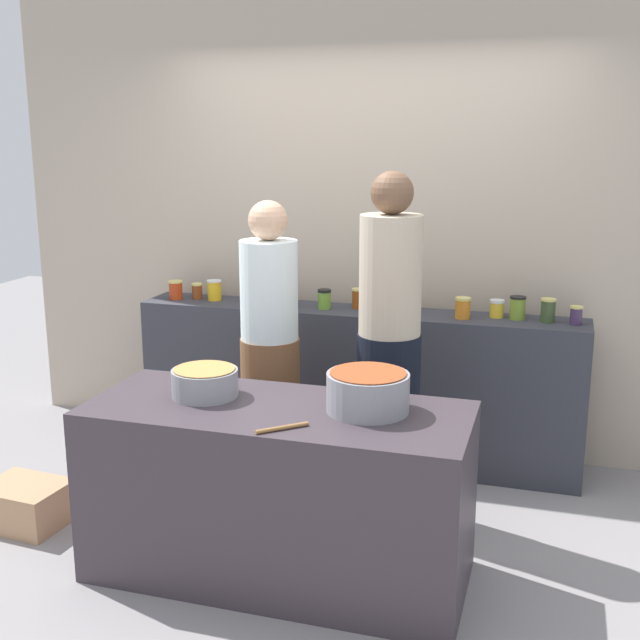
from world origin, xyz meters
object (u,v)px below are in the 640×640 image
object	(u,v)px
preserve_jar_3	(253,292)
preserve_jar_14	(576,315)
preserve_jar_2	(214,290)
wooden_spoon	(282,428)
preserve_jar_9	(403,306)
cook_with_tongs	(270,362)
preserve_jar_11	(497,308)
preserve_jar_5	(292,298)
preserve_jar_10	(463,308)
preserve_jar_7	(358,298)
cooking_pot_left	(205,382)
bread_crate	(26,504)
preserve_jar_13	(548,310)
preserve_jar_1	(197,291)
cooking_pot_center	(368,392)
cook_in_cap	(389,363)
preserve_jar_8	(380,300)
preserve_jar_12	(518,308)
preserve_jar_6	(324,299)
preserve_jar_0	(176,290)
preserve_jar_4	(272,295)

from	to	relation	value
preserve_jar_3	preserve_jar_14	bearing A→B (deg)	-1.18
preserve_jar_2	wooden_spoon	world-z (taller)	preserve_jar_2
preserve_jar_9	cook_with_tongs	distance (m)	0.87
preserve_jar_11	preserve_jar_14	bearing A→B (deg)	-7.29
preserve_jar_5	preserve_jar_10	bearing A→B (deg)	0.86
preserve_jar_9	preserve_jar_7	bearing A→B (deg)	166.16
cooking_pot_left	bread_crate	size ratio (longest dim) A/B	0.73
preserve_jar_3	preserve_jar_7	world-z (taller)	preserve_jar_3
preserve_jar_13	preserve_jar_10	bearing A→B (deg)	-173.89
preserve_jar_14	bread_crate	bearing A→B (deg)	-153.31
preserve_jar_1	preserve_jar_3	bearing A→B (deg)	1.37
preserve_jar_1	cooking_pot_left	bearing A→B (deg)	-63.45
preserve_jar_13	cooking_pot_center	size ratio (longest dim) A/B	0.37
cook_in_cap	preserve_jar_9	bearing A→B (deg)	94.84
preserve_jar_11	cooking_pot_left	distance (m)	1.84
preserve_jar_2	preserve_jar_11	size ratio (longest dim) A/B	1.25
preserve_jar_8	preserve_jar_12	size ratio (longest dim) A/B	0.99
cooking_pot_center	preserve_jar_12	bearing A→B (deg)	68.41
cook_with_tongs	cook_in_cap	xyz separation A→B (m)	(0.69, -0.11, 0.08)
preserve_jar_6	cooking_pot_left	size ratio (longest dim) A/B	0.39
preserve_jar_10	preserve_jar_12	bearing A→B (deg)	14.09
preserve_jar_2	preserve_jar_8	bearing A→B (deg)	-0.09
cooking_pot_center	wooden_spoon	world-z (taller)	cooking_pot_center
preserve_jar_7	cook_in_cap	world-z (taller)	cook_in_cap
preserve_jar_6	preserve_jar_13	world-z (taller)	preserve_jar_13
preserve_jar_1	wooden_spoon	size ratio (longest dim) A/B	0.44
cook_with_tongs	cook_in_cap	distance (m)	0.70
preserve_jar_2	preserve_jar_5	world-z (taller)	preserve_jar_2
preserve_jar_0	preserve_jar_11	xyz separation A→B (m)	(2.00, 0.07, -0.01)
preserve_jar_2	preserve_jar_3	distance (m)	0.26
preserve_jar_2	cooking_pot_left	bearing A→B (deg)	-67.60
preserve_jar_8	cooking_pot_center	distance (m)	1.38
preserve_jar_8	preserve_jar_7	bearing A→B (deg)	168.52
preserve_jar_7	preserve_jar_13	world-z (taller)	preserve_jar_13
preserve_jar_6	cook_in_cap	size ratio (longest dim) A/B	0.07
preserve_jar_0	preserve_jar_10	size ratio (longest dim) A/B	0.97
preserve_jar_6	bread_crate	bearing A→B (deg)	-132.49
preserve_jar_3	preserve_jar_13	distance (m)	1.78
preserve_jar_3	preserve_jar_4	distance (m)	0.13
preserve_jar_8	cook_with_tongs	bearing A→B (deg)	-129.69
preserve_jar_2	preserve_jar_4	bearing A→B (deg)	2.07
preserve_jar_1	preserve_jar_5	world-z (taller)	preserve_jar_5
preserve_jar_10	preserve_jar_13	distance (m)	0.47
preserve_jar_5	wooden_spoon	distance (m)	1.69
preserve_jar_12	preserve_jar_14	distance (m)	0.32
preserve_jar_5	cook_in_cap	bearing A→B (deg)	-40.44
preserve_jar_7	preserve_jar_11	size ratio (longest dim) A/B	1.20
preserve_jar_6	preserve_jar_12	size ratio (longest dim) A/B	0.90
preserve_jar_3	cooking_pot_left	bearing A→B (deg)	-77.42
preserve_jar_12	preserve_jar_14	size ratio (longest dim) A/B	1.25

